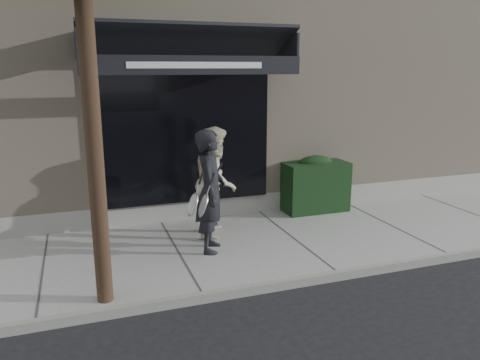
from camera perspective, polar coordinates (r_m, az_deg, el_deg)
name	(u,v)px	position (r m, az deg, el deg)	size (l,w,h in m)	color
ground	(291,243)	(8.27, 6.24, -7.60)	(80.00, 80.00, 0.00)	black
sidewalk	(291,239)	(8.25, 6.25, -7.21)	(20.00, 3.00, 0.12)	gray
curb	(338,275)	(6.99, 11.81, -11.29)	(20.00, 0.10, 0.14)	gray
building_facade	(211,77)	(12.36, -3.60, 12.45)	(14.30, 8.04, 5.64)	#BEAD91
hedge	(314,184)	(9.61, 9.07, -0.54)	(1.30, 0.70, 1.14)	black
pedestrian_front	(210,192)	(7.31, -3.64, -1.41)	(0.80, 0.86, 1.94)	black
pedestrian_back	(216,181)	(8.06, -2.94, -0.16)	(1.01, 1.12, 1.89)	beige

